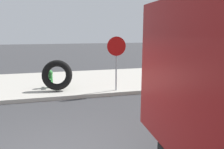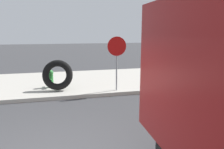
% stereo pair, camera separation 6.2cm
% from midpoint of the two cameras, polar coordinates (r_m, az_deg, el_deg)
% --- Properties ---
extents(sidewalk_curb, '(36.00, 5.00, 0.15)m').
position_cam_midpoint_polar(sidewalk_curb, '(10.65, -15.74, -2.25)').
color(sidewalk_curb, '#ADA89E').
rests_on(sidewalk_curb, ground).
extents(fire_hydrant, '(0.23, 0.52, 0.76)m').
position_cam_midpoint_polar(fire_hydrant, '(9.50, -16.39, -0.98)').
color(fire_hydrant, '#2D8438').
rests_on(fire_hydrant, sidewalk_curb).
extents(loose_tire, '(1.33, 0.82, 1.27)m').
position_cam_midpoint_polar(loose_tire, '(8.93, -14.70, -0.16)').
color(loose_tire, black).
rests_on(loose_tire, sidewalk_curb).
extents(stop_sign, '(0.76, 0.08, 2.18)m').
position_cam_midpoint_polar(stop_sign, '(8.49, 0.96, 5.64)').
color(stop_sign, gray).
rests_on(stop_sign, sidewalk_curb).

